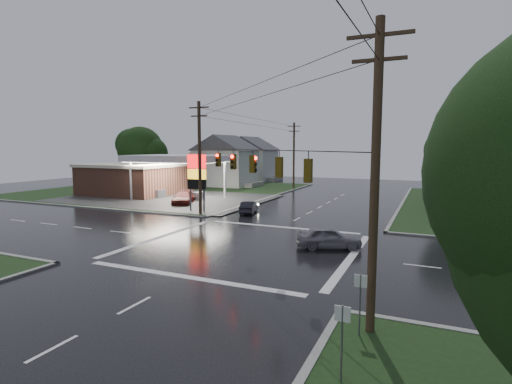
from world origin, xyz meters
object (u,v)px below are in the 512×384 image
at_px(house_far, 250,158).
at_px(tree_ne_near, 464,158).
at_px(utility_pole_nw, 200,156).
at_px(gas_station, 139,177).
at_px(car_crossing, 329,237).
at_px(utility_pole_se, 375,175).
at_px(tree_ne_far, 485,150).
at_px(tree_nw_behind, 141,149).
at_px(pylon_sign, 197,173).
at_px(house_near, 226,160).
at_px(utility_pole_n, 294,154).
at_px(car_north, 249,207).
at_px(car_pump, 183,198).

height_order(house_far, tree_ne_near, tree_ne_near).
bearing_deg(tree_ne_near, utility_pole_nw, -152.14).
bearing_deg(gas_station, car_crossing, -30.09).
bearing_deg(utility_pole_se, tree_ne_far, 80.02).
height_order(tree_nw_behind, tree_ne_far, tree_nw_behind).
relative_size(pylon_sign, car_crossing, 1.40).
distance_m(utility_pole_se, house_near, 54.77).
bearing_deg(gas_station, utility_pole_n, 48.53).
bearing_deg(tree_ne_far, car_crossing, -110.33).
height_order(house_near, car_north, house_near).
bearing_deg(house_far, tree_nw_behind, -123.44).
height_order(house_far, car_north, house_far).
bearing_deg(utility_pole_nw, tree_ne_far, 42.59).
distance_m(utility_pole_nw, house_near, 28.90).
height_order(utility_pole_nw, tree_nw_behind, utility_pole_nw).
bearing_deg(utility_pole_nw, utility_pole_se, -45.00).
relative_size(house_far, car_crossing, 2.58).
height_order(utility_pole_n, tree_nw_behind, utility_pole_n).
distance_m(house_near, car_crossing, 43.22).
distance_m(tree_nw_behind, car_crossing, 48.48).
xyz_separation_m(tree_ne_near, car_pump, (-29.26, -7.23, -4.82)).
bearing_deg(car_north, utility_pole_n, -96.01).
relative_size(house_far, tree_ne_near, 1.23).
relative_size(house_near, car_pump, 2.17).
xyz_separation_m(utility_pole_se, tree_ne_far, (7.65, 43.49, 0.46)).
xyz_separation_m(tree_nw_behind, car_north, (28.36, -17.84, -5.57)).
bearing_deg(utility_pole_nw, car_crossing, -27.63).
relative_size(pylon_sign, utility_pole_nw, 0.55).
relative_size(utility_pole_n, tree_ne_far, 1.07).
bearing_deg(gas_station, pylon_sign, -31.22).
distance_m(house_near, tree_ne_near, 37.80).
bearing_deg(car_north, tree_ne_far, -150.87).
bearing_deg(utility_pole_n, house_near, -170.09).
bearing_deg(house_near, utility_pole_n, 9.91).
bearing_deg(car_pump, tree_ne_near, -10.56).
bearing_deg(utility_pole_se, utility_pole_nw, 135.00).
height_order(gas_station, house_far, house_far).
height_order(utility_pole_n, tree_ne_near, utility_pole_n).
bearing_deg(utility_pole_se, car_pump, 135.42).
distance_m(utility_pole_nw, car_north, 7.02).
bearing_deg(car_north, utility_pole_nw, 18.64).
bearing_deg(gas_station, tree_nw_behind, 128.42).
bearing_deg(tree_ne_far, car_north, -136.03).
distance_m(gas_station, house_far, 28.61).
bearing_deg(car_pump, house_near, 80.91).
bearing_deg(car_north, tree_nw_behind, -47.01).
relative_size(gas_station, car_north, 7.05).
height_order(utility_pole_se, utility_pole_n, utility_pole_se).
height_order(pylon_sign, utility_pole_n, utility_pole_n).
relative_size(utility_pole_nw, house_far, 1.00).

